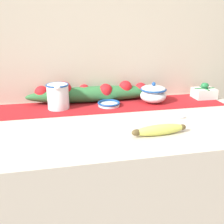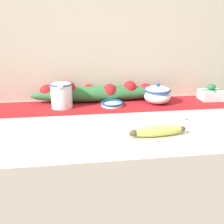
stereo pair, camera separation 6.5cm
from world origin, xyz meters
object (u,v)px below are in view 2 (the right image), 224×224
at_px(banana, 158,131).
at_px(gift_box, 211,94).
at_px(cream_pitcher, 62,95).
at_px(spoon, 181,118).
at_px(sugar_bowl, 157,94).
at_px(small_dish, 112,104).

xyz_separation_m(banana, gift_box, (0.43, 0.41, 0.01)).
xyz_separation_m(cream_pitcher, spoon, (0.52, -0.23, -0.06)).
relative_size(cream_pitcher, banana, 0.59).
bearing_deg(gift_box, banana, -135.90).
distance_m(cream_pitcher, sugar_bowl, 0.48).
distance_m(small_dish, banana, 0.39).
relative_size(small_dish, spoon, 0.79).
xyz_separation_m(cream_pitcher, banana, (0.36, -0.39, -0.05)).
height_order(small_dish, spoon, small_dish).
distance_m(sugar_bowl, spoon, 0.24).
bearing_deg(spoon, cream_pitcher, -176.93).
bearing_deg(cream_pitcher, spoon, -23.83).
bearing_deg(small_dish, spoon, -38.61).
xyz_separation_m(sugar_bowl, spoon, (0.04, -0.23, -0.05)).
height_order(cream_pitcher, sugar_bowl, cream_pitcher).
height_order(sugar_bowl, gift_box, sugar_bowl).
height_order(small_dish, gift_box, gift_box).
height_order(sugar_bowl, banana, sugar_bowl).
bearing_deg(sugar_bowl, small_dish, -177.63).
bearing_deg(small_dish, cream_pitcher, 177.38).
relative_size(cream_pitcher, sugar_bowl, 0.95).
bearing_deg(cream_pitcher, banana, -46.82).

